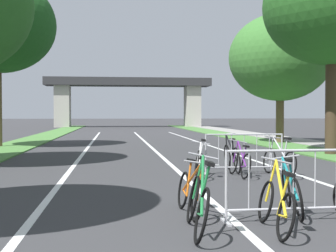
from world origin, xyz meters
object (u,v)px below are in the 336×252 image
at_px(bicycle_black_5, 232,157).
at_px(bicycle_green_6, 198,203).
at_px(bicycle_yellow_8, 276,205).
at_px(crowd_barrier_nearest, 293,186).
at_px(bicycle_purple_7, 240,162).
at_px(bicycle_teal_1, 291,190).
at_px(crowd_barrier_second, 244,154).
at_px(bicycle_orange_4, 190,192).
at_px(bicycle_silver_2, 279,161).
at_px(tree_right_maple_mid, 280,58).
at_px(tree_right_oak_mid, 333,7).
at_px(bicycle_white_3, 199,163).

height_order(bicycle_black_5, bicycle_green_6, bicycle_black_5).
bearing_deg(bicycle_black_5, bicycle_yellow_8, -98.24).
xyz_separation_m(crowd_barrier_nearest, bicycle_purple_7, (0.51, 4.70, -0.16)).
bearing_deg(bicycle_teal_1, bicycle_black_5, 97.84).
distance_m(crowd_barrier_second, bicycle_orange_4, 5.07).
relative_size(bicycle_silver_2, bicycle_purple_7, 1.07).
relative_size(crowd_barrier_nearest, bicycle_orange_4, 1.32).
bearing_deg(tree_right_maple_mid, crowd_barrier_second, -114.36).
height_order(tree_right_maple_mid, bicycle_orange_4, tree_right_maple_mid).
bearing_deg(bicycle_green_6, bicycle_yellow_8, 1.51).
xyz_separation_m(bicycle_teal_1, bicycle_purple_7, (0.36, 4.24, -0.01)).
bearing_deg(bicycle_purple_7, bicycle_green_6, -113.95).
xyz_separation_m(tree_right_maple_mid, bicycle_yellow_8, (-6.66, -17.71, -4.20)).
distance_m(bicycle_purple_7, bicycle_yellow_8, 5.34).
bearing_deg(bicycle_silver_2, crowd_barrier_nearest, -115.59).
distance_m(bicycle_orange_4, bicycle_yellow_8, 1.49).
relative_size(tree_right_maple_mid, bicycle_orange_4, 4.38).
bearing_deg(bicycle_purple_7, crowd_barrier_second, 59.20).
bearing_deg(tree_right_oak_mid, bicycle_white_3, -138.25).
distance_m(crowd_barrier_nearest, bicycle_teal_1, 0.50).
distance_m(crowd_barrier_second, bicycle_teal_1, 4.74).
bearing_deg(bicycle_yellow_8, bicycle_silver_2, 74.03).
bearing_deg(bicycle_black_5, bicycle_teal_1, -93.44).
height_order(bicycle_silver_2, bicycle_white_3, bicycle_silver_2).
bearing_deg(bicycle_white_3, bicycle_black_5, 51.70).
distance_m(bicycle_teal_1, bicycle_purple_7, 4.26).
distance_m(bicycle_teal_1, bicycle_silver_2, 4.51).
bearing_deg(bicycle_teal_1, crowd_barrier_second, 95.13).
relative_size(tree_right_oak_mid, tree_right_maple_mid, 1.14).
xyz_separation_m(tree_right_oak_mid, bicycle_teal_1, (-5.46, -9.67, -5.24)).
distance_m(crowd_barrier_nearest, bicycle_green_6, 1.59).
height_order(tree_right_oak_mid, bicycle_orange_4, tree_right_oak_mid).
distance_m(crowd_barrier_nearest, bicycle_silver_2, 4.99).
relative_size(bicycle_teal_1, bicycle_purple_7, 1.07).
height_order(crowd_barrier_nearest, bicycle_white_3, crowd_barrier_nearest).
bearing_deg(crowd_barrier_second, bicycle_orange_4, -115.54).
distance_m(bicycle_orange_4, bicycle_green_6, 1.08).
bearing_deg(tree_right_maple_mid, bicycle_white_3, -118.25).
bearing_deg(bicycle_green_6, bicycle_teal_1, 34.45).
distance_m(bicycle_silver_2, bicycle_green_6, 6.07).
distance_m(bicycle_teal_1, bicycle_white_3, 4.23).
distance_m(tree_right_maple_mid, bicycle_green_6, 19.71).
height_order(crowd_barrier_nearest, bicycle_orange_4, crowd_barrier_nearest).
bearing_deg(bicycle_silver_2, tree_right_maple_mid, 62.05).
relative_size(bicycle_white_3, bicycle_purple_7, 1.02).
relative_size(bicycle_teal_1, bicycle_black_5, 0.96).
bearing_deg(crowd_barrier_nearest, bicycle_silver_2, 71.87).
relative_size(bicycle_black_5, bicycle_purple_7, 1.11).
height_order(tree_right_oak_mid, bicycle_teal_1, tree_right_oak_mid).
bearing_deg(bicycle_silver_2, bicycle_purple_7, 175.11).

